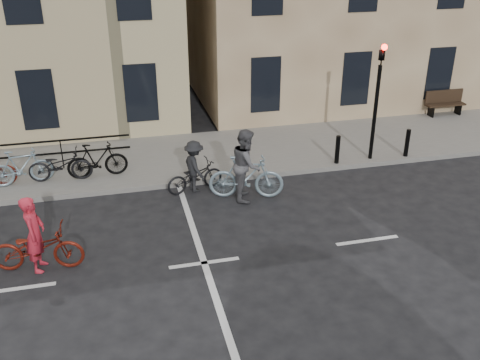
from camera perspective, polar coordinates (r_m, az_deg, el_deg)
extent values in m
plane|color=black|center=(12.21, -3.83, -8.83)|extent=(120.00, 120.00, 0.00)
cube|color=slate|center=(17.51, -20.48, 0.90)|extent=(46.00, 4.00, 0.15)
cylinder|color=black|center=(17.13, 14.20, 6.90)|extent=(0.12, 0.12, 3.00)
imported|color=black|center=(16.65, 14.92, 13.27)|extent=(0.15, 0.18, 0.90)
sphere|color=#FF0C05|center=(16.52, 15.16, 13.52)|extent=(0.18, 0.18, 0.18)
cylinder|color=black|center=(16.89, 10.35, 3.21)|extent=(0.14, 0.14, 0.90)
cylinder|color=black|center=(17.97, 17.40, 3.80)|extent=(0.14, 0.14, 0.90)
cube|color=black|center=(22.31, 19.69, 6.91)|extent=(0.06, 0.38, 0.40)
cube|color=black|center=(22.98, 22.22, 7.01)|extent=(0.06, 0.38, 0.40)
cube|color=black|center=(22.57, 21.06, 7.52)|extent=(1.60, 0.40, 0.06)
cube|color=black|center=(22.63, 20.93, 8.36)|extent=(1.60, 0.06, 0.50)
cube|color=black|center=(17.36, -23.63, 2.12)|extent=(7.25, 0.04, 0.95)
imported|color=#809AA8|center=(16.42, -22.29, 1.28)|extent=(1.75, 0.49, 1.05)
imported|color=black|center=(16.30, -18.64, 1.50)|extent=(1.80, 0.63, 0.95)
imported|color=black|center=(16.21, -14.98, 2.06)|extent=(1.75, 0.49, 1.05)
imported|color=maroon|center=(12.54, -20.79, -6.81)|extent=(2.06, 0.97, 1.04)
imported|color=red|center=(12.36, -21.05, -5.39)|extent=(0.51, 0.70, 1.76)
imported|color=#809AA8|center=(14.71, 0.67, 0.32)|extent=(2.16, 1.10, 1.25)
imported|color=#504F54|center=(14.55, 0.67, 1.67)|extent=(0.99, 1.14, 2.01)
imported|color=black|center=(15.23, -4.84, 0.40)|extent=(1.79, 1.03, 0.89)
imported|color=black|center=(15.10, -4.88, 1.46)|extent=(0.80, 1.09, 1.51)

